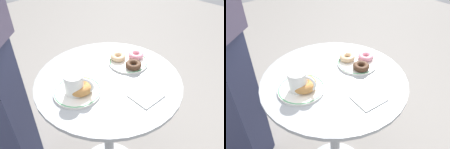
% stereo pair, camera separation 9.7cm
% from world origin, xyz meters
% --- Properties ---
extents(cafe_table, '(0.67, 0.67, 0.77)m').
position_xyz_m(cafe_table, '(0.00, 0.00, 0.51)').
color(cafe_table, '#999EA3').
rests_on(cafe_table, ground).
extents(plate_left, '(0.20, 0.20, 0.01)m').
position_xyz_m(plate_left, '(-0.16, 0.03, 0.78)').
color(plate_left, white).
rests_on(plate_left, cafe_table).
extents(plate_right, '(0.20, 0.20, 0.01)m').
position_xyz_m(plate_right, '(0.16, 0.01, 0.78)').
color(plate_right, white).
rests_on(plate_right, cafe_table).
extents(donut_old_fashioned, '(0.15, 0.15, 0.04)m').
position_xyz_m(donut_old_fashioned, '(-0.15, 0.02, 0.81)').
color(donut_old_fashioned, '#BC7F42').
rests_on(donut_old_fashioned, plate_left).
extents(donut_pink_frosted, '(0.11, 0.11, 0.03)m').
position_xyz_m(donut_pink_frosted, '(0.22, 0.01, 0.80)').
color(donut_pink_frosted, pink).
rests_on(donut_pink_frosted, plate_right).
extents(donut_glazed, '(0.08, 0.08, 0.03)m').
position_xyz_m(donut_glazed, '(0.14, 0.07, 0.80)').
color(donut_glazed, '#E0B789').
rests_on(donut_glazed, plate_right).
extents(donut_chocolate, '(0.10, 0.10, 0.03)m').
position_xyz_m(donut_chocolate, '(0.14, -0.04, 0.80)').
color(donut_chocolate, '#422819').
rests_on(donut_chocolate, plate_right).
extents(paper_napkin, '(0.13, 0.12, 0.01)m').
position_xyz_m(paper_napkin, '(0.02, -0.20, 0.78)').
color(paper_napkin, white).
rests_on(paper_napkin, cafe_table).
extents(coffee_mug, '(0.09, 0.12, 0.10)m').
position_xyz_m(coffee_mug, '(-0.17, 0.02, 0.82)').
color(coffee_mug, white).
rests_on(coffee_mug, cafe_table).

